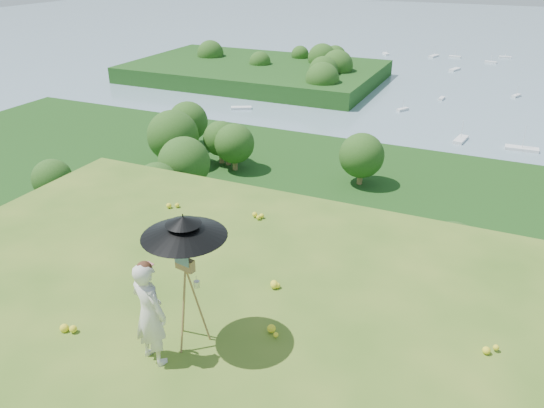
% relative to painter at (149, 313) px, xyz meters
% --- Properties ---
extents(forest_slope, '(140.00, 56.00, 22.00)m').
position_rel_painter_xyz_m(forest_slope, '(0.77, 34.14, -29.81)').
color(forest_slope, '#14390F').
rests_on(forest_slope, bay_water).
extents(shoreline_tier, '(170.00, 28.00, 8.00)m').
position_rel_painter_xyz_m(shoreline_tier, '(0.77, 74.14, -36.81)').
color(shoreline_tier, gray).
rests_on(shoreline_tier, bay_water).
extents(bay_water, '(700.00, 700.00, 0.00)m').
position_rel_painter_xyz_m(bay_water, '(0.77, 239.14, -34.81)').
color(bay_water, '#7290A3').
rests_on(bay_water, ground).
extents(peninsula, '(90.00, 60.00, 12.00)m').
position_rel_painter_xyz_m(peninsula, '(-74.23, 154.14, -29.81)').
color(peninsula, '#14390F').
rests_on(peninsula, bay_water).
extents(slope_trees, '(110.00, 50.00, 6.00)m').
position_rel_painter_xyz_m(slope_trees, '(0.77, 34.14, -15.81)').
color(slope_trees, '#1D4514').
rests_on(slope_trees, forest_slope).
extents(harbor_town, '(110.00, 22.00, 5.00)m').
position_rel_painter_xyz_m(harbor_town, '(0.77, 74.14, -30.31)').
color(harbor_town, silver).
rests_on(harbor_town, shoreline_tier).
extents(moored_boats, '(140.00, 140.00, 0.70)m').
position_rel_painter_xyz_m(moored_boats, '(-11.73, 160.14, -34.46)').
color(moored_boats, white).
rests_on(moored_boats, bay_water).
extents(wildflowers, '(10.00, 10.50, 0.12)m').
position_rel_painter_xyz_m(wildflowers, '(0.77, -0.61, -0.75)').
color(wildflowers, yellow).
rests_on(wildflowers, ground).
extents(painter, '(0.67, 0.52, 1.63)m').
position_rel_painter_xyz_m(painter, '(0.00, 0.00, 0.00)').
color(painter, beige).
rests_on(painter, ground).
extents(field_easel, '(0.70, 0.70, 1.58)m').
position_rel_painter_xyz_m(field_easel, '(0.27, 0.55, -0.02)').
color(field_easel, olive).
rests_on(field_easel, ground).
extents(sun_umbrella, '(1.46, 1.46, 0.84)m').
position_rel_painter_xyz_m(sun_umbrella, '(0.28, 0.58, 0.91)').
color(sun_umbrella, black).
rests_on(sun_umbrella, field_easel).
extents(painter_cap, '(0.26, 0.29, 0.10)m').
position_rel_painter_xyz_m(painter_cap, '(0.00, 0.00, 0.77)').
color(painter_cap, '#CD707A').
rests_on(painter_cap, painter).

